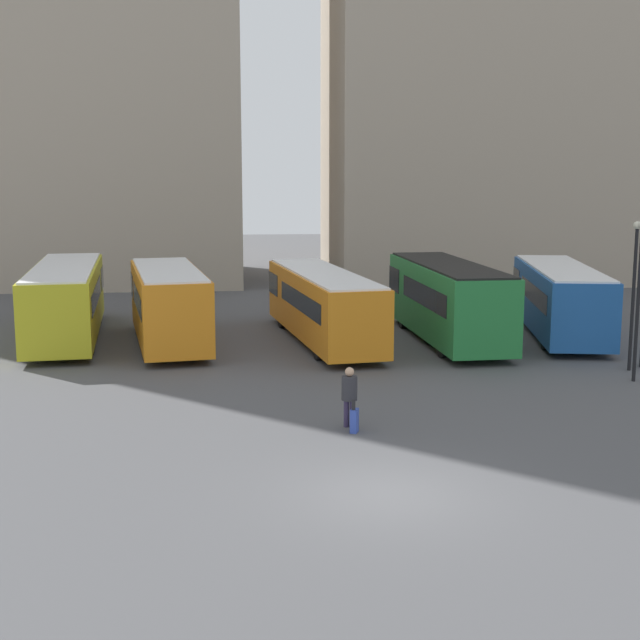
# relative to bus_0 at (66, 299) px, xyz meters

# --- Properties ---
(ground_plane) EXTENTS (160.00, 160.00, 0.00)m
(ground_plane) POSITION_rel_bus_0_xyz_m (10.45, -19.40, -1.68)
(ground_plane) COLOR #4C4C4F
(building_block_right) EXTENTS (31.67, 14.86, 27.08)m
(building_block_right) POSITION_rel_bus_0_xyz_m (29.20, 20.92, 11.86)
(building_block_right) COLOR tan
(building_block_right) RESTS_ON ground_plane
(bus_0) EXTENTS (3.82, 11.81, 3.08)m
(bus_0) POSITION_rel_bus_0_xyz_m (0.00, 0.00, 0.00)
(bus_0) COLOR gold
(bus_0) RESTS_ON ground_plane
(bus_1) EXTENTS (3.96, 9.52, 3.11)m
(bus_1) POSITION_rel_bus_0_xyz_m (4.38, -1.80, 0.00)
(bus_1) COLOR orange
(bus_1) RESTS_ON ground_plane
(bus_2) EXTENTS (4.03, 11.59, 2.90)m
(bus_2) POSITION_rel_bus_0_xyz_m (10.65, -1.64, -0.09)
(bus_2) COLOR orange
(bus_2) RESTS_ON ground_plane
(bus_3) EXTENTS (3.11, 10.55, 3.23)m
(bus_3) POSITION_rel_bus_0_xyz_m (15.81, -1.98, 0.07)
(bus_3) COLOR #237A38
(bus_3) RESTS_ON ground_plane
(bus_4) EXTENTS (4.35, 10.80, 2.97)m
(bus_4) POSITION_rel_bus_0_xyz_m (20.90, -1.21, -0.07)
(bus_4) COLOR #1E56A3
(bus_4) RESTS_ON ground_plane
(traveler) EXTENTS (0.56, 0.56, 1.69)m
(traveler) POSITION_rel_bus_0_xyz_m (10.20, -14.19, -0.68)
(traveler) COLOR #382D4C
(traveler) RESTS_ON ground_plane
(suitcase) EXTENTS (0.29, 0.37, 0.94)m
(suitcase) POSITION_rel_bus_0_xyz_m (10.28, -14.70, -1.35)
(suitcase) COLOR #334CB2
(suitcase) RESTS_ON ground_plane
(lamp_post_0) EXTENTS (0.28, 0.28, 5.27)m
(lamp_post_0) POSITION_rel_bus_0_xyz_m (20.96, -8.10, 1.44)
(lamp_post_0) COLOR black
(lamp_post_0) RESTS_ON ground_plane
(lamp_post_1) EXTENTS (0.28, 0.28, 5.40)m
(lamp_post_1) POSITION_rel_bus_0_xyz_m (20.40, -9.70, 1.51)
(lamp_post_1) COLOR black
(lamp_post_1) RESTS_ON ground_plane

